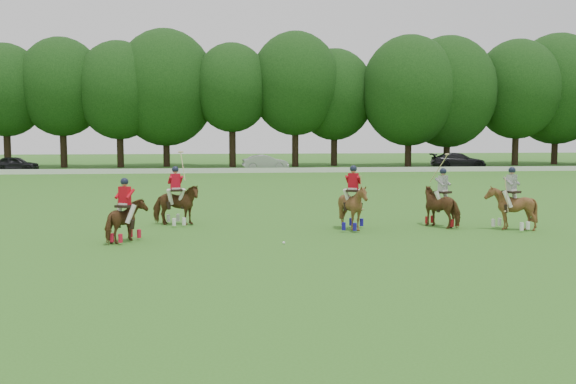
{
  "coord_description": "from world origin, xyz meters",
  "views": [
    {
      "loc": [
        -1.4,
        -19.56,
        3.63
      ],
      "look_at": [
        1.14,
        4.2,
        1.4
      ],
      "focal_mm": 40.0,
      "sensor_mm": 36.0,
      "label": 1
    }
  ],
  "objects": [
    {
      "name": "boundary_rail",
      "position": [
        0.0,
        38.0,
        0.22
      ],
      "size": [
        120.0,
        0.1,
        0.44
      ],
      "primitive_type": "cube",
      "color": "white",
      "rests_on": "ground"
    },
    {
      "name": "polo_stripe_b",
      "position": [
        9.36,
        3.08,
        0.85
      ],
      "size": [
        1.91,
        1.97,
        2.35
      ],
      "color": "#492A13",
      "rests_on": "ground"
    },
    {
      "name": "car_right",
      "position": [
        22.43,
        42.5,
        0.79
      ],
      "size": [
        5.64,
        2.74,
        1.58
      ],
      "primitive_type": "imported",
      "rotation": [
        0.0,
        0.0,
        1.47
      ],
      "color": "black",
      "rests_on": "ground"
    },
    {
      "name": "tree_line",
      "position": [
        0.26,
        48.05,
        8.23
      ],
      "size": [
        117.98,
        14.32,
        14.75
      ],
      "color": "black",
      "rests_on": "ground"
    },
    {
      "name": "polo_red_a",
      "position": [
        -4.52,
        1.88,
        0.76
      ],
      "size": [
        1.44,
        1.82,
        2.13
      ],
      "color": "#492A13",
      "rests_on": "ground"
    },
    {
      "name": "polo_stripe_a",
      "position": [
        7.12,
        4.16,
        0.81
      ],
      "size": [
        1.76,
        1.96,
        2.8
      ],
      "color": "#492A13",
      "rests_on": "ground"
    },
    {
      "name": "car_mid",
      "position": [
        3.02,
        42.5,
        0.72
      ],
      "size": [
        4.5,
        1.88,
        1.45
      ],
      "primitive_type": "imported",
      "rotation": [
        0.0,
        0.0,
        1.65
      ],
      "color": "#A5A4AA",
      "rests_on": "ground"
    },
    {
      "name": "polo_ball",
      "position": [
        0.66,
        0.96,
        0.04
      ],
      "size": [
        0.09,
        0.09,
        0.09
      ],
      "primitive_type": "sphere",
      "color": "white",
      "rests_on": "ground"
    },
    {
      "name": "ground",
      "position": [
        0.0,
        0.0,
        0.0
      ],
      "size": [
        180.0,
        180.0,
        0.0
      ],
      "primitive_type": "plane",
      "color": "#366D1F",
      "rests_on": "ground"
    },
    {
      "name": "polo_red_c",
      "position": [
        3.51,
        3.67,
        0.88
      ],
      "size": [
        1.89,
        1.98,
        2.41
      ],
      "color": "#492A13",
      "rests_on": "ground"
    },
    {
      "name": "polo_red_b",
      "position": [
        -3.12,
        5.63,
        0.83
      ],
      "size": [
        1.88,
        1.72,
        2.85
      ],
      "color": "#492A13",
      "rests_on": "ground"
    },
    {
      "name": "car_left",
      "position": [
        -20.34,
        42.5,
        0.71
      ],
      "size": [
        4.25,
        1.92,
        1.41
      ],
      "primitive_type": "imported",
      "rotation": [
        0.0,
        0.0,
        1.51
      ],
      "color": "black",
      "rests_on": "ground"
    }
  ]
}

